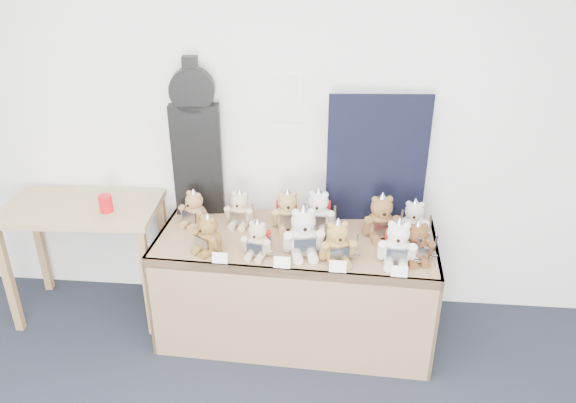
# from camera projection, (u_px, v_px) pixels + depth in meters

# --- Properties ---
(room_shell) EXTENTS (6.00, 6.00, 6.00)m
(room_shell) POSITION_uv_depth(u_px,v_px,m) (286.00, 99.00, 3.48)
(room_shell) COLOR white
(room_shell) RESTS_ON floor
(display_table) EXTENTS (1.74, 0.79, 0.71)m
(display_table) POSITION_uv_depth(u_px,v_px,m) (294.00, 265.00, 3.44)
(display_table) COLOR olive
(display_table) RESTS_ON floor
(side_table) EXTENTS (1.01, 0.60, 0.82)m
(side_table) POSITION_uv_depth(u_px,v_px,m) (84.00, 223.00, 3.66)
(side_table) COLOR #9C8254
(side_table) RESTS_ON floor
(guitar_case) EXTENTS (0.32, 0.14, 1.03)m
(guitar_case) POSITION_uv_depth(u_px,v_px,m) (196.00, 140.00, 3.54)
(guitar_case) COLOR black
(guitar_case) RESTS_ON display_table
(navy_board) EXTENTS (0.62, 0.07, 0.83)m
(navy_board) POSITION_uv_depth(u_px,v_px,m) (377.00, 160.00, 3.48)
(navy_board) COLOR black
(navy_board) RESTS_ON display_table
(red_cup) EXTENTS (0.08, 0.08, 0.11)m
(red_cup) POSITION_uv_depth(u_px,v_px,m) (106.00, 204.00, 3.50)
(red_cup) COLOR red
(red_cup) RESTS_ON side_table
(teddy_front_far_left) EXTENTS (0.21, 0.21, 0.26)m
(teddy_front_far_left) POSITION_uv_depth(u_px,v_px,m) (208.00, 235.00, 3.26)
(teddy_front_far_left) COLOR brown
(teddy_front_far_left) RESTS_ON display_table
(teddy_front_left) EXTENTS (0.20, 0.18, 0.25)m
(teddy_front_left) POSITION_uv_depth(u_px,v_px,m) (258.00, 240.00, 3.22)
(teddy_front_left) COLOR tan
(teddy_front_left) RESTS_ON display_table
(teddy_front_centre) EXTENTS (0.28, 0.24, 0.33)m
(teddy_front_centre) POSITION_uv_depth(u_px,v_px,m) (303.00, 234.00, 3.22)
(teddy_front_centre) COLOR silver
(teddy_front_centre) RESTS_ON display_table
(teddy_front_right) EXTENTS (0.24, 0.21, 0.29)m
(teddy_front_right) POSITION_uv_depth(u_px,v_px,m) (338.00, 243.00, 3.16)
(teddy_front_right) COLOR olive
(teddy_front_right) RESTS_ON display_table
(teddy_front_far_right) EXTENTS (0.25, 0.21, 0.30)m
(teddy_front_far_right) POSITION_uv_depth(u_px,v_px,m) (397.00, 245.00, 3.14)
(teddy_front_far_right) COLOR silver
(teddy_front_far_right) RESTS_ON display_table
(teddy_front_end) EXTENTS (0.22, 0.19, 0.27)m
(teddy_front_end) POSITION_uv_depth(u_px,v_px,m) (417.00, 244.00, 3.17)
(teddy_front_end) COLOR brown
(teddy_front_end) RESTS_ON display_table
(teddy_back_left) EXTENTS (0.22, 0.18, 0.26)m
(teddy_back_left) POSITION_uv_depth(u_px,v_px,m) (240.00, 210.00, 3.55)
(teddy_back_left) COLOR #C0B28C
(teddy_back_left) RESTS_ON display_table
(teddy_back_centre_left) EXTENTS (0.24, 0.21, 0.29)m
(teddy_back_centre_left) POSITION_uv_depth(u_px,v_px,m) (288.00, 211.00, 3.51)
(teddy_back_centre_left) COLOR #A58B52
(teddy_back_centre_left) RESTS_ON display_table
(teddy_back_centre_right) EXTENTS (0.24, 0.21, 0.30)m
(teddy_back_centre_right) POSITION_uv_depth(u_px,v_px,m) (318.00, 212.00, 3.49)
(teddy_back_centre_right) COLOR white
(teddy_back_centre_right) RESTS_ON display_table
(teddy_back_right) EXTENTS (0.26, 0.22, 0.31)m
(teddy_back_right) POSITION_uv_depth(u_px,v_px,m) (381.00, 219.00, 3.40)
(teddy_back_right) COLOR brown
(teddy_back_right) RESTS_ON display_table
(teddy_back_end) EXTENTS (0.22, 0.19, 0.27)m
(teddy_back_end) POSITION_uv_depth(u_px,v_px,m) (413.00, 221.00, 3.41)
(teddy_back_end) COLOR silver
(teddy_back_end) RESTS_ON display_table
(teddy_back_far_left) EXTENTS (0.21, 0.21, 0.26)m
(teddy_back_far_left) POSITION_uv_depth(u_px,v_px,m) (194.00, 210.00, 3.55)
(teddy_back_far_left) COLOR #9A7248
(teddy_back_far_left) RESTS_ON display_table
(entry_card_a) EXTENTS (0.09, 0.02, 0.06)m
(entry_card_a) POSITION_uv_depth(u_px,v_px,m) (220.00, 258.00, 3.17)
(entry_card_a) COLOR white
(entry_card_a) RESTS_ON display_table
(entry_card_b) EXTENTS (0.09, 0.02, 0.07)m
(entry_card_b) POSITION_uv_depth(u_px,v_px,m) (282.00, 262.00, 3.12)
(entry_card_b) COLOR white
(entry_card_b) RESTS_ON display_table
(entry_card_c) EXTENTS (0.10, 0.02, 0.07)m
(entry_card_c) POSITION_uv_depth(u_px,v_px,m) (338.00, 266.00, 3.09)
(entry_card_c) COLOR white
(entry_card_c) RESTS_ON display_table
(entry_card_d) EXTENTS (0.09, 0.02, 0.06)m
(entry_card_d) POSITION_uv_depth(u_px,v_px,m) (399.00, 271.00, 3.05)
(entry_card_d) COLOR white
(entry_card_d) RESTS_ON display_table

